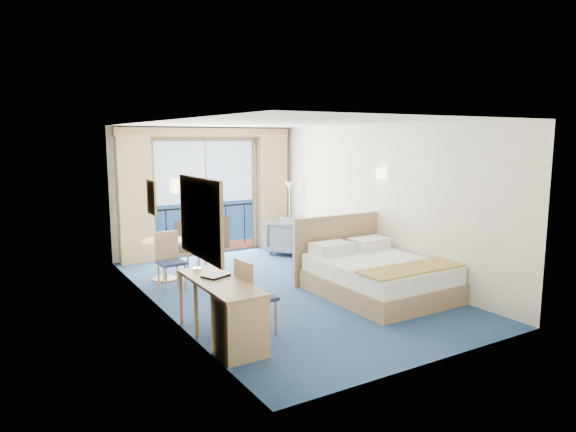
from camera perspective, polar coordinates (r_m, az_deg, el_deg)
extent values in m
plane|color=navy|center=(8.53, -0.66, -8.15)|extent=(6.50, 6.50, 0.00)
cube|color=silver|center=(11.16, -9.18, 2.81)|extent=(4.00, 0.02, 2.70)
cube|color=silver|center=(5.71, 16.11, -3.00)|extent=(4.00, 0.02, 2.70)
cube|color=silver|center=(7.44, -14.16, -0.25)|extent=(0.02, 6.50, 2.70)
cube|color=silver|center=(9.41, 9.95, 1.71)|extent=(0.02, 6.50, 2.70)
cube|color=white|center=(8.17, -0.70, 10.36)|extent=(4.00, 6.50, 0.02)
cube|color=navy|center=(11.23, -9.01, -1.22)|extent=(2.20, 0.02, 1.08)
cube|color=#AFC7E7|center=(11.09, -9.15, 4.90)|extent=(2.20, 0.02, 1.32)
cube|color=brown|center=(11.32, -8.95, -3.51)|extent=(2.20, 0.02, 0.20)
cube|color=black|center=(11.16, -9.05, 1.01)|extent=(2.20, 0.02, 0.04)
cube|color=tan|center=(11.06, -9.23, 8.52)|extent=(2.36, 0.03, 0.12)
cube|color=tan|center=(10.76, -14.76, 1.62)|extent=(0.06, 0.03, 2.40)
cube|color=tan|center=(11.61, -3.80, 2.38)|extent=(0.06, 0.03, 2.40)
cube|color=silver|center=(11.13, -9.06, 2.02)|extent=(0.05, 0.02, 2.40)
cube|color=#3C2C1B|center=(11.38, -7.34, -1.87)|extent=(0.35, 0.02, 0.70)
cube|color=#3C2C1B|center=(11.06, -11.61, -2.28)|extent=(0.35, 0.02, 0.70)
cube|color=#3C2C1B|center=(11.25, -9.19, -2.55)|extent=(0.30, 0.02, 0.45)
cube|color=black|center=(10.93, -13.37, -1.67)|extent=(0.02, 0.01, 0.90)
cube|color=black|center=(11.07, -11.15, -1.47)|extent=(0.03, 0.01, 0.90)
cube|color=black|center=(11.23, -9.00, -1.27)|extent=(0.03, 0.01, 0.90)
cube|color=black|center=(11.40, -6.90, -1.08)|extent=(0.03, 0.01, 0.90)
cube|color=black|center=(11.59, -4.87, -0.88)|extent=(0.02, 0.01, 0.90)
cube|color=tan|center=(10.51, -16.65, 1.79)|extent=(0.65, 0.22, 2.55)
cube|color=tan|center=(11.66, -1.73, 2.80)|extent=(0.65, 0.22, 2.55)
cube|color=tan|center=(10.95, -9.02, 9.15)|extent=(3.80, 0.25, 0.18)
cube|color=tan|center=(6.02, -9.72, -0.25)|extent=(0.04, 1.25, 0.95)
cube|color=silver|center=(6.03, -9.52, -0.24)|extent=(0.01, 1.12, 0.82)
cube|color=tan|center=(7.85, -14.94, 2.01)|extent=(0.03, 0.42, 0.52)
cube|color=gray|center=(7.85, -14.80, 2.02)|extent=(0.01, 0.34, 0.44)
cylinder|color=#FFEDB2|center=(6.84, -12.27, 3.27)|extent=(0.18, 0.18, 0.18)
cylinder|color=#FFEDB2|center=(9.21, 10.31, 4.68)|extent=(0.18, 0.18, 0.18)
cube|color=tan|center=(8.29, 10.10, -7.67)|extent=(1.67, 2.09, 0.31)
cube|color=silver|center=(8.22, 10.15, -5.75)|extent=(1.61, 2.02, 0.26)
cube|color=tan|center=(7.70, 13.52, -5.71)|extent=(1.65, 0.57, 0.03)
cube|color=silver|center=(8.49, 4.83, -3.61)|extent=(0.65, 0.42, 0.19)
cube|color=silver|center=(8.97, 8.95, -3.02)|extent=(0.65, 0.42, 0.19)
cube|color=tan|center=(9.01, 5.59, -3.51)|extent=(1.83, 0.06, 1.15)
cube|color=tan|center=(9.75, 7.28, -4.52)|extent=(0.39, 0.37, 0.51)
cube|color=silver|center=(9.69, 7.19, -2.82)|extent=(0.20, 0.16, 0.08)
imported|color=#4B4E5B|center=(11.02, 0.13, -2.26)|extent=(1.13, 1.14, 0.75)
cylinder|color=silver|center=(11.50, 0.16, -3.64)|extent=(0.21, 0.21, 0.03)
cylinder|color=silver|center=(11.38, 0.16, -0.22)|extent=(0.02, 0.02, 1.42)
cone|color=beige|center=(11.29, 0.16, 3.33)|extent=(0.19, 0.19, 0.17)
cube|color=tan|center=(6.35, -7.55, -7.32)|extent=(0.55, 1.60, 0.04)
cube|color=tan|center=(5.99, -5.33, -12.05)|extent=(0.52, 0.48, 0.71)
cylinder|color=tan|center=(6.55, -10.19, -10.31)|extent=(0.05, 0.05, 0.71)
cylinder|color=tan|center=(6.73, -6.24, -9.70)|extent=(0.05, 0.05, 0.71)
cylinder|color=tan|center=(7.05, -11.80, -8.99)|extent=(0.05, 0.05, 0.71)
cylinder|color=tan|center=(7.21, -8.09, -8.48)|extent=(0.05, 0.05, 0.71)
cube|color=#202B4B|center=(6.59, -3.43, -9.04)|extent=(0.44, 0.44, 0.05)
cube|color=tan|center=(6.42, -4.97, -7.15)|extent=(0.07, 0.42, 0.50)
cylinder|color=tan|center=(6.62, -1.37, -11.16)|extent=(0.04, 0.04, 0.45)
cylinder|color=tan|center=(6.89, -2.95, -10.37)|extent=(0.04, 0.04, 0.45)
cylinder|color=tan|center=(6.46, -3.91, -11.73)|extent=(0.04, 0.04, 0.45)
cylinder|color=tan|center=(6.73, -5.42, -10.88)|extent=(0.04, 0.04, 0.45)
cube|color=black|center=(6.53, -8.02, -6.57)|extent=(0.38, 0.34, 0.03)
cylinder|color=silver|center=(6.85, -10.09, -5.77)|extent=(0.12, 0.12, 0.02)
cylinder|color=silver|center=(6.81, -10.13, -4.26)|extent=(0.02, 0.02, 0.39)
cone|color=beige|center=(6.77, -10.18, -2.66)|extent=(0.11, 0.11, 0.10)
cylinder|color=tan|center=(9.19, -13.62, -2.75)|extent=(0.79, 0.79, 0.04)
cylinder|color=tan|center=(9.26, -13.55, -4.84)|extent=(0.08, 0.08, 0.69)
cylinder|color=tan|center=(9.35, -13.47, -6.80)|extent=(0.43, 0.43, 0.03)
cube|color=#202B4B|center=(9.26, -9.54, -3.69)|extent=(0.53, 0.53, 0.05)
cube|color=tan|center=(9.09, -10.73, -2.14)|extent=(0.13, 0.45, 0.54)
cylinder|color=tan|center=(9.26, -7.92, -5.32)|extent=(0.04, 0.04, 0.49)
cylinder|color=tan|center=(9.56, -9.15, -4.90)|extent=(0.04, 0.04, 0.49)
cylinder|color=tan|center=(9.07, -9.86, -5.67)|extent=(0.04, 0.04, 0.49)
cylinder|color=tan|center=(9.38, -11.05, -5.23)|extent=(0.04, 0.04, 0.49)
cube|color=#202B4B|center=(8.61, -12.84, -5.09)|extent=(0.43, 0.43, 0.05)
cube|color=tan|center=(8.73, -13.36, -3.23)|extent=(0.41, 0.06, 0.48)
cylinder|color=tan|center=(8.47, -13.41, -7.00)|extent=(0.03, 0.03, 0.43)
cylinder|color=tan|center=(8.58, -11.35, -6.71)|extent=(0.03, 0.03, 0.43)
cylinder|color=tan|center=(8.77, -14.18, -6.49)|extent=(0.03, 0.03, 0.43)
cylinder|color=tan|center=(8.88, -12.19, -6.23)|extent=(0.03, 0.03, 0.43)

